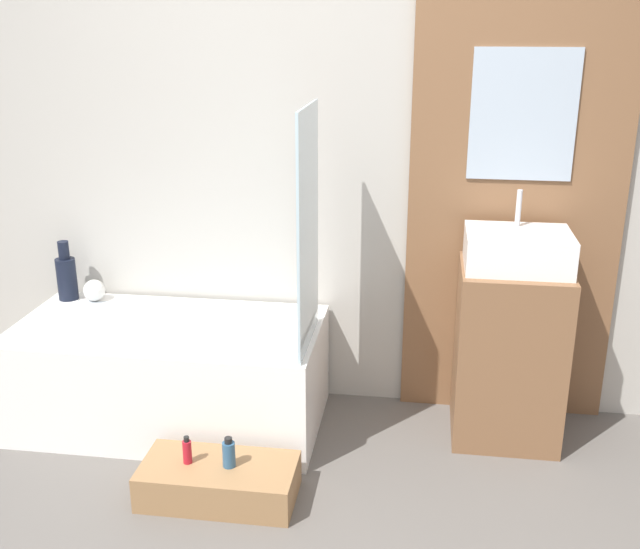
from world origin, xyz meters
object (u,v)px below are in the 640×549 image
at_px(wooden_step_bench, 219,481).
at_px(bathtub, 171,373).
at_px(sink, 518,250).
at_px(vase_tall_dark, 67,276).
at_px(vase_round_light, 94,290).
at_px(bottle_soap_secondary, 229,453).
at_px(bottle_soap_primary, 187,451).

bearing_deg(wooden_step_bench, bathtub, 124.12).
height_order(bathtub, wooden_step_bench, bathtub).
distance_m(sink, vase_tall_dark, 2.23).
bearing_deg(vase_tall_dark, vase_round_light, -2.06).
distance_m(bathtub, vase_round_light, 0.62).
height_order(wooden_step_bench, bottle_soap_secondary, bottle_soap_secondary).
bearing_deg(vase_round_light, sink, -3.85).
distance_m(vase_tall_dark, bottle_soap_secondary, 1.41).
xyz_separation_m(vase_tall_dark, bottle_soap_secondary, (1.05, -0.84, -0.42)).
bearing_deg(vase_tall_dark, bathtub, -23.11).
xyz_separation_m(vase_round_light, bottle_soap_primary, (0.74, -0.83, -0.36)).
relative_size(wooden_step_bench, vase_round_light, 5.78).
xyz_separation_m(sink, bottle_soap_primary, (-1.32, -0.69, -0.70)).
xyz_separation_m(wooden_step_bench, bottle_soap_secondary, (0.05, 0.00, 0.14)).
relative_size(wooden_step_bench, bottle_soap_primary, 5.27).
bearing_deg(bottle_soap_primary, vase_round_light, 131.49).
xyz_separation_m(bathtub, wooden_step_bench, (0.39, -0.57, -0.18)).
bearing_deg(bottle_soap_secondary, vase_round_light, 137.57).
xyz_separation_m(wooden_step_bench, vase_round_light, (-0.86, 0.83, 0.49)).
relative_size(wooden_step_bench, bottle_soap_secondary, 4.86).
height_order(wooden_step_bench, bottle_soap_primary, bottle_soap_primary).
bearing_deg(sink, vase_round_light, 176.15).
bearing_deg(vase_round_light, bottle_soap_primary, -48.51).
height_order(sink, bottle_soap_secondary, sink).
relative_size(vase_tall_dark, vase_round_light, 2.80).
xyz_separation_m(sink, vase_round_light, (-2.06, 0.14, -0.35)).
distance_m(vase_round_light, bottle_soap_secondary, 1.28).
distance_m(bathtub, bottle_soap_primary, 0.63).
relative_size(bathtub, wooden_step_bench, 2.26).
relative_size(bottle_soap_primary, bottle_soap_secondary, 0.92).
bearing_deg(bathtub, wooden_step_bench, -55.88).
relative_size(vase_round_light, bottle_soap_secondary, 0.84).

